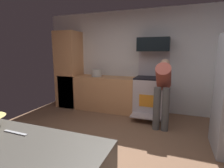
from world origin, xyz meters
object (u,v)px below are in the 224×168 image
object	(u,v)px
microwave	(154,44)
person_cook	(163,87)
stock_pot	(97,73)
oven_range	(151,95)

from	to	relation	value
microwave	person_cook	world-z (taller)	microwave
person_cook	stock_pot	size ratio (longest dim) A/B	5.02
microwave	oven_range	bearing A→B (deg)	-90.00
person_cook	stock_pot	bearing A→B (deg)	160.42
microwave	person_cook	size ratio (longest dim) A/B	0.53
oven_range	microwave	distance (m)	1.21
microwave	stock_pot	size ratio (longest dim) A/B	2.65
oven_range	person_cook	bearing A→B (deg)	-63.48
microwave	stock_pot	bearing A→B (deg)	-176.88
oven_range	stock_pot	world-z (taller)	oven_range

